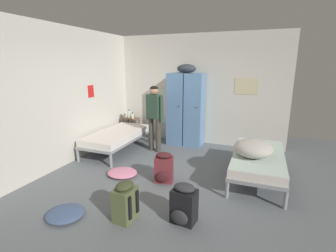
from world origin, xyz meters
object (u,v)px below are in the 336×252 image
backpack_black (184,204)px  clothes_pile_denim (65,213)px  shelf_unit (132,126)px  backpack_maroon (164,168)px  backpack_olive (125,202)px  bed_left_rear (117,136)px  clothes_pile_pink (122,173)px  lotion_bottle (133,116)px  bedding_heap (253,148)px  water_bottle (129,114)px  person_traveler (154,113)px  locker_bank (186,108)px  bed_right (258,159)px

backpack_black → clothes_pile_denim: bearing=-163.0°
shelf_unit → backpack_black: (2.61, -3.26, -0.09)m
backpack_maroon → backpack_olive: same height
bed_left_rear → clothes_pile_denim: (0.78, -2.59, -0.33)m
bed_left_rear → clothes_pile_pink: 1.46m
lotion_bottle → clothes_pile_pink: (1.01, -2.27, -0.60)m
bedding_heap → water_bottle: bearing=153.5°
lotion_bottle → backpack_maroon: bearing=-50.3°
bedding_heap → person_traveler: bearing=158.9°
shelf_unit → water_bottle: 0.34m
water_bottle → backpack_black: bearing=-50.7°
backpack_olive → backpack_maroon: bearing=86.4°
lotion_bottle → clothes_pile_pink: lotion_bottle is taller
locker_bank → backpack_black: 3.45m
backpack_black → backpack_olive: bearing=-163.5°
clothes_pile_pink → backpack_olive: bearing=-57.0°
locker_bank → person_traveler: bearing=-124.1°
bed_right → clothes_pile_denim: bearing=-137.7°
shelf_unit → backpack_black: size_ratio=1.04×
bed_left_rear → bed_right: size_ratio=1.00×
person_traveler → backpack_maroon: size_ratio=2.87×
backpack_olive → clothes_pile_pink: bearing=123.0°
water_bottle → backpack_olive: (1.92, -3.51, -0.42)m
bedding_heap → clothes_pile_pink: 2.45m
bed_right → locker_bank: bearing=141.3°
bed_right → clothes_pile_denim: 3.33m
lotion_bottle → backpack_black: lotion_bottle is taller
backpack_olive → clothes_pile_pink: (-0.77, 1.18, -0.21)m
shelf_unit → water_bottle: (-0.08, 0.02, 0.33)m
bed_left_rear → clothes_pile_pink: size_ratio=3.28×
bedding_heap → lotion_bottle: size_ratio=3.92×
shelf_unit → backpack_maroon: size_ratio=1.04×
person_traveler → backpack_maroon: 1.80m
shelf_unit → bed_right: size_ratio=0.30×
person_traveler → clothes_pile_pink: size_ratio=2.73×
backpack_olive → bed_right: bearing=50.3°
clothes_pile_pink → bedding_heap: bearing=14.6°
shelf_unit → backpack_olive: (1.84, -3.49, -0.09)m
backpack_black → backpack_maroon: 1.21m
person_traveler → clothes_pile_pink: person_traveler is taller
shelf_unit → water_bottle: size_ratio=2.38×
bedding_heap → lotion_bottle: bedding_heap is taller
shelf_unit → bed_right: shelf_unit is taller
shelf_unit → bed_right: 3.80m
water_bottle → backpack_maroon: size_ratio=0.43×
backpack_olive → clothes_pile_pink: backpack_olive is taller
bed_left_rear → person_traveler: size_ratio=1.20×
water_bottle → backpack_olive: 4.02m
locker_bank → clothes_pile_pink: (-0.56, -2.27, -0.92)m
backpack_maroon → bed_right: bearing=25.7°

